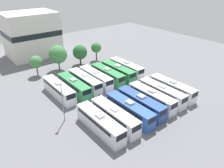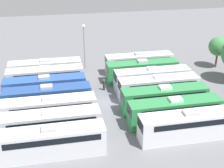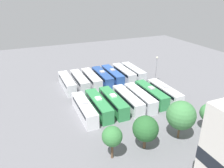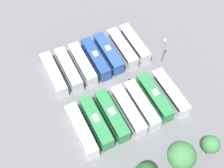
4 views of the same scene
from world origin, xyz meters
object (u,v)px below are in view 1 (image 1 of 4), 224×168
at_px(tree_0, 36,62).
at_px(bus_7, 59,89).
at_px(bus_10, 96,77).
at_px(bus_4, 151,97).
at_px(bus_5, 162,92).
at_px(bus_6, 172,88).
at_px(tree_1, 58,54).
at_px(depot_building, 31,34).
at_px(bus_9, 85,81).
at_px(bus_8, 74,86).
at_px(tree_2, 80,52).
at_px(bus_2, 129,109).
at_px(bus_12, 118,71).
at_px(worker_person, 99,97).
at_px(bus_1, 114,116).
at_px(light_pole, 62,96).
at_px(bus_13, 126,68).
at_px(bus_11, 107,74).
at_px(bus_3, 141,103).
at_px(bus_0, 100,123).
at_px(tree_3, 96,48).

bearing_deg(tree_0, bus_7, -92.37).
bearing_deg(bus_10, bus_4, -77.08).
distance_m(bus_5, bus_6, 3.61).
bearing_deg(tree_1, depot_building, 92.48).
relative_size(bus_5, bus_9, 1.00).
bearing_deg(bus_8, tree_2, 53.72).
height_order(bus_2, bus_12, same).
bearing_deg(worker_person, bus_9, 82.29).
bearing_deg(depot_building, tree_2, -65.38).
bearing_deg(bus_9, tree_0, 114.24).
xyz_separation_m(bus_9, bus_12, (10.41, -0.47, 0.00)).
bearing_deg(bus_1, bus_2, -1.54).
relative_size(bus_8, bus_9, 1.00).
distance_m(bus_6, tree_2, 31.03).
height_order(bus_8, tree_0, tree_0).
height_order(light_pole, tree_1, light_pole).
distance_m(bus_6, bus_13, 15.95).
relative_size(bus_7, bus_12, 1.00).
bearing_deg(bus_12, bus_7, 178.66).
height_order(bus_9, tree_2, tree_2).
xyz_separation_m(bus_8, worker_person, (2.50, -6.93, -0.95)).
bearing_deg(light_pole, bus_11, 26.86).
distance_m(bus_3, light_pole, 16.08).
bearing_deg(bus_3, bus_2, -174.93).
distance_m(bus_6, bus_9, 21.27).
xyz_separation_m(bus_13, light_pole, (-24.49, -9.24, 3.75)).
distance_m(light_pole, depot_building, 42.41).
bearing_deg(bus_13, depot_building, 114.57).
bearing_deg(bus_4, bus_11, 90.28).
bearing_deg(bus_6, depot_building, 107.12).
bearing_deg(bus_7, bus_10, -0.03).
height_order(bus_8, tree_1, tree_1).
height_order(bus_2, bus_6, same).
bearing_deg(bus_13, bus_8, -178.32).
distance_m(bus_6, bus_12, 15.96).
height_order(bus_12, light_pole, light_pole).
bearing_deg(bus_7, bus_6, -37.05).
bearing_deg(bus_0, bus_3, 1.03).
bearing_deg(bus_12, bus_10, 176.77).
bearing_deg(depot_building, bus_5, -76.89).
xyz_separation_m(bus_7, depot_building, (6.39, 31.96, 5.60)).
bearing_deg(bus_7, bus_5, -42.23).
relative_size(tree_1, tree_3, 1.26).
bearing_deg(tree_2, bus_1, -109.97).
distance_m(tree_0, tree_1, 6.61).
height_order(bus_4, bus_6, same).
xyz_separation_m(bus_13, worker_person, (-14.87, -7.44, -0.95)).
relative_size(bus_11, tree_2, 1.90).
height_order(light_pole, tree_0, light_pole).
relative_size(bus_13, worker_person, 6.57).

